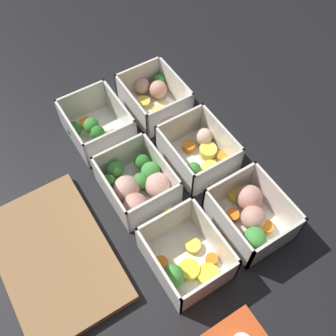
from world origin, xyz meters
TOP-DOWN VIEW (x-y plane):
  - ground_plane at (0.00, 0.00)m, footprint 4.00×4.00m
  - container_near_left at (-0.17, -0.07)m, footprint 0.15×0.12m
  - container_near_center at (-0.00, -0.08)m, footprint 0.15×0.13m
  - container_near_right at (0.17, -0.07)m, footprint 0.17×0.12m
  - container_far_left at (-0.17, 0.08)m, footprint 0.14×0.12m
  - container_far_center at (-0.00, 0.07)m, footprint 0.15×0.12m
  - container_far_right at (0.16, 0.07)m, footprint 0.14×0.13m
  - cutting_board at (-0.04, 0.26)m, footprint 0.28×0.18m

SIDE VIEW (x-z plane):
  - ground_plane at x=0.00m, z-range 0.00..0.00m
  - cutting_board at x=-0.04m, z-range 0.00..0.02m
  - container_near_center at x=0.00m, z-range -0.01..0.06m
  - container_near_right at x=0.17m, z-range -0.01..0.06m
  - container_far_left at x=-0.17m, z-range -0.01..0.06m
  - container_far_right at x=0.16m, z-range -0.01..0.06m
  - container_near_left at x=-0.17m, z-range -0.01..0.06m
  - container_far_center at x=0.00m, z-range -0.01..0.07m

